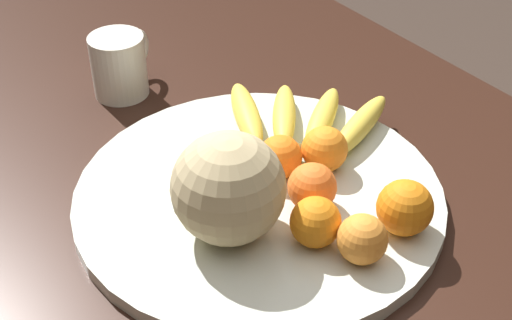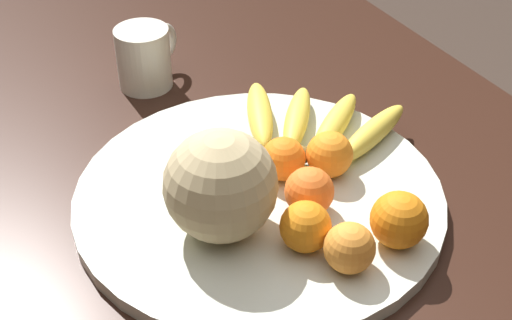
{
  "view_description": "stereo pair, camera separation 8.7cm",
  "coord_description": "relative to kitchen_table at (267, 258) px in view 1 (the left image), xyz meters",
  "views": [
    {
      "loc": [
        -0.55,
        0.4,
        1.31
      ],
      "look_at": [
        0.02,
        0.0,
        0.78
      ],
      "focal_mm": 50.0,
      "sensor_mm": 36.0,
      "label": 1
    },
    {
      "loc": [
        -0.59,
        0.32,
        1.31
      ],
      "look_at": [
        0.02,
        0.0,
        0.78
      ],
      "focal_mm": 50.0,
      "sensor_mm": 36.0,
      "label": 2
    }
  ],
  "objects": [
    {
      "name": "orange_top_small",
      "position": [
        -0.14,
        -0.03,
        0.13
      ],
      "size": [
        0.06,
        0.06,
        0.06
      ],
      "color": "orange",
      "rests_on": "fruit_bowl"
    },
    {
      "name": "banana_bunch",
      "position": [
        0.1,
        -0.13,
        0.12
      ],
      "size": [
        0.24,
        0.24,
        0.03
      ],
      "rotation": [
        0.0,
        0.0,
        5.51
      ],
      "color": "brown",
      "rests_on": "fruit_bowl"
    },
    {
      "name": "fruit_bowl",
      "position": [
        0.02,
        0.0,
        0.09
      ],
      "size": [
        0.47,
        0.47,
        0.02
      ],
      "color": "beige",
      "rests_on": "kitchen_table"
    },
    {
      "name": "orange_front_right",
      "position": [
        -0.13,
        -0.1,
        0.14
      ],
      "size": [
        0.07,
        0.07,
        0.07
      ],
      "color": "orange",
      "rests_on": "fruit_bowl"
    },
    {
      "name": "ceramic_mug",
      "position": [
        0.36,
        0.02,
        0.13
      ],
      "size": [
        0.09,
        0.11,
        0.1
      ],
      "rotation": [
        0.0,
        0.0,
        5.22
      ],
      "color": "beige",
      "rests_on": "kitchen_table"
    },
    {
      "name": "melon",
      "position": [
        -0.02,
        0.07,
        0.17
      ],
      "size": [
        0.13,
        0.13,
        0.13
      ],
      "color": "tan",
      "rests_on": "fruit_bowl"
    },
    {
      "name": "orange_front_left",
      "position": [
        -0.09,
        0.0,
        0.13
      ],
      "size": [
        0.06,
        0.06,
        0.06
      ],
      "color": "orange",
      "rests_on": "fruit_bowl"
    },
    {
      "name": "orange_back_left",
      "position": [
        -0.04,
        -0.04,
        0.13
      ],
      "size": [
        0.06,
        0.06,
        0.06
      ],
      "color": "orange",
      "rests_on": "fruit_bowl"
    },
    {
      "name": "orange_back_right",
      "position": [
        0.03,
        -0.04,
        0.13
      ],
      "size": [
        0.06,
        0.06,
        0.06
      ],
      "color": "orange",
      "rests_on": "fruit_bowl"
    },
    {
      "name": "kitchen_table",
      "position": [
        0.0,
        0.0,
        0.0
      ],
      "size": [
        1.64,
        0.94,
        0.72
      ],
      "color": "black",
      "rests_on": "ground_plane"
    },
    {
      "name": "orange_mid_center",
      "position": [
        0.01,
        -0.1,
        0.13
      ],
      "size": [
        0.06,
        0.06,
        0.06
      ],
      "color": "orange",
      "rests_on": "fruit_bowl"
    }
  ]
}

